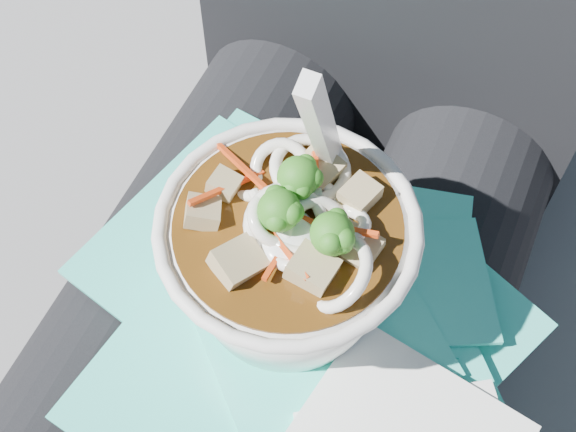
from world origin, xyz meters
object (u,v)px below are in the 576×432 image
at_px(plastic_bag, 299,298).
at_px(udon_bowl, 290,251).
at_px(stone_ledge, 326,337).
at_px(lap, 269,344).
at_px(person_body, 316,239).

bearing_deg(plastic_bag, udon_bowl, -158.48).
relative_size(stone_ledge, udon_bowl, 4.81).
height_order(lap, plastic_bag, plastic_bag).
bearing_deg(lap, udon_bowl, 25.18).
distance_m(stone_ledge, udon_bowl, 0.48).
height_order(lap, person_body, person_body).
xyz_separation_m(lap, plastic_bag, (0.02, 0.01, 0.08)).
distance_m(person_body, udon_bowl, 0.16).
bearing_deg(stone_ledge, plastic_bag, -81.81).
distance_m(stone_ledge, plastic_bag, 0.42).
xyz_separation_m(plastic_bag, udon_bowl, (-0.01, -0.00, 0.07)).
bearing_deg(plastic_bag, stone_ledge, 98.19).
relative_size(plastic_bag, udon_bowl, 1.63).
distance_m(stone_ledge, lap, 0.35).
xyz_separation_m(stone_ledge, lap, (0.00, -0.15, 0.31)).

